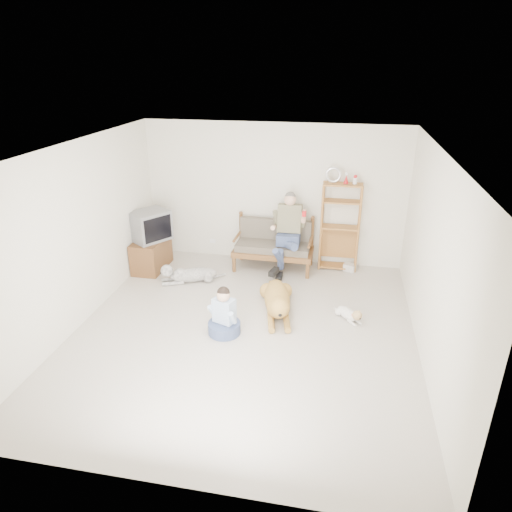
% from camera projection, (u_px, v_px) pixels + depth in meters
% --- Properties ---
extents(floor, '(5.50, 5.50, 0.00)m').
position_uv_depth(floor, '(244.00, 332.00, 6.82)').
color(floor, silver).
rests_on(floor, ground).
extents(ceiling, '(5.50, 5.50, 0.00)m').
position_uv_depth(ceiling, '(242.00, 150.00, 5.74)').
color(ceiling, silver).
rests_on(ceiling, ground).
extents(wall_back, '(5.00, 0.00, 5.00)m').
position_uv_depth(wall_back, '(273.00, 194.00, 8.76)').
color(wall_back, silver).
rests_on(wall_back, ground).
extents(wall_front, '(5.00, 0.00, 5.00)m').
position_uv_depth(wall_front, '(173.00, 373.00, 3.80)').
color(wall_front, silver).
rests_on(wall_front, ground).
extents(wall_left, '(0.00, 5.50, 5.50)m').
position_uv_depth(wall_left, '(77.00, 236.00, 6.71)').
color(wall_left, silver).
rests_on(wall_left, ground).
extents(wall_right, '(0.00, 5.50, 5.50)m').
position_uv_depth(wall_right, '(433.00, 262.00, 5.85)').
color(wall_right, silver).
rests_on(wall_right, ground).
extents(loveseat, '(1.51, 0.73, 0.95)m').
position_uv_depth(loveseat, '(274.00, 244.00, 8.74)').
color(loveseat, brown).
rests_on(loveseat, ground).
extents(man, '(0.58, 0.83, 1.34)m').
position_uv_depth(man, '(286.00, 239.00, 8.40)').
color(man, '#44517D').
rests_on(man, loveseat).
extents(etagere, '(0.75, 0.33, 1.97)m').
position_uv_depth(etagere, '(340.00, 226.00, 8.55)').
color(etagere, '#B27138').
rests_on(etagere, ground).
extents(book_stack, '(0.26, 0.23, 0.14)m').
position_uv_depth(book_stack, '(350.00, 267.00, 8.74)').
color(book_stack, white).
rests_on(book_stack, ground).
extents(tv_stand, '(0.51, 0.91, 0.60)m').
position_uv_depth(tv_stand, '(151.00, 254.00, 8.76)').
color(tv_stand, brown).
rests_on(tv_stand, ground).
extents(crt_tv, '(0.82, 0.85, 0.56)m').
position_uv_depth(crt_tv, '(150.00, 226.00, 8.53)').
color(crt_tv, slate).
rests_on(crt_tv, tv_stand).
extents(wall_outlet, '(0.12, 0.02, 0.08)m').
position_uv_depth(wall_outlet, '(213.00, 241.00, 9.38)').
color(wall_outlet, white).
rests_on(wall_outlet, ground).
extents(golden_retriever, '(0.63, 1.63, 0.50)m').
position_uv_depth(golden_retriever, '(278.00, 301.00, 7.27)').
color(golden_retriever, '#B6843F').
rests_on(golden_retriever, ground).
extents(shaggy_dog, '(1.15, 0.61, 0.37)m').
position_uv_depth(shaggy_dog, '(188.00, 274.00, 8.28)').
color(shaggy_dog, white).
rests_on(shaggy_dog, ground).
extents(terrier, '(0.46, 0.52, 0.24)m').
position_uv_depth(terrier, '(350.00, 314.00, 7.09)').
color(terrier, white).
rests_on(terrier, ground).
extents(child, '(0.48, 0.48, 0.76)m').
position_uv_depth(child, '(224.00, 317.00, 6.69)').
color(child, '#44517D').
rests_on(child, ground).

